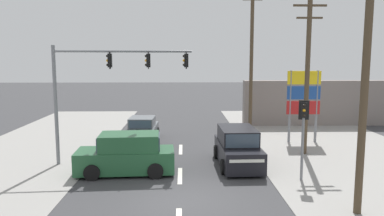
{
  "coord_description": "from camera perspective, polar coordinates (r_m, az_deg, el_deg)",
  "views": [
    {
      "loc": [
        0.16,
        -13.65,
        5.36
      ],
      "look_at": [
        0.58,
        4.0,
        3.01
      ],
      "focal_mm": 35.0,
      "sensor_mm": 36.0,
      "label": 1
    }
  ],
  "objects": [
    {
      "name": "ground_plane",
      "position": [
        14.67,
        -1.95,
        -13.85
      ],
      "size": [
        140.0,
        140.0,
        0.0
      ],
      "primitive_type": "plane",
      "color": "#3A3A3D"
    },
    {
      "name": "lane_dash_mid",
      "position": [
        17.49,
        -1.84,
        -10.25
      ],
      "size": [
        0.2,
        2.4,
        0.01
      ],
      "primitive_type": "cube",
      "color": "silver",
      "rests_on": "ground"
    },
    {
      "name": "lane_dash_far",
      "position": [
        22.3,
        -1.74,
        -6.31
      ],
      "size": [
        0.2,
        2.4,
        0.01
      ],
      "primitive_type": "cube",
      "color": "silver",
      "rests_on": "ground"
    },
    {
      "name": "kerb_left_verge",
      "position": [
        20.38,
        -26.76,
        -8.46
      ],
      "size": [
        8.0,
        40.0,
        0.02
      ],
      "primitive_type": "cube",
      "color": "gray",
      "rests_on": "ground"
    },
    {
      "name": "utility_pole_foreground_right",
      "position": [
        13.63,
        24.57,
        7.67
      ],
      "size": [
        3.78,
        0.57,
        10.34
      ],
      "color": "#4C3D2B",
      "rests_on": "ground"
    },
    {
      "name": "utility_pole_midground_right",
      "position": [
        21.53,
        17.16,
        5.08
      ],
      "size": [
        1.8,
        0.26,
        8.62
      ],
      "color": "#4C3D2B",
      "rests_on": "ground"
    },
    {
      "name": "utility_pole_background_right",
      "position": [
        27.73,
        9.05,
        7.89
      ],
      "size": [
        1.8,
        0.26,
        10.6
      ],
      "color": "#4C3D2B",
      "rests_on": "ground"
    },
    {
      "name": "traffic_signal_mast",
      "position": [
        19.23,
        -13.33,
        4.39
      ],
      "size": [
        6.88,
        0.75,
        6.0
      ],
      "color": "slate",
      "rests_on": "ground"
    },
    {
      "name": "pedestal_signal_right_kerb",
      "position": [
        16.97,
        16.59,
        -2.72
      ],
      "size": [
        0.44,
        0.31,
        3.56
      ],
      "color": "slate",
      "rests_on": "ground"
    },
    {
      "name": "shopping_plaza_sign",
      "position": [
        24.69,
        16.64,
        1.75
      ],
      "size": [
        2.1,
        0.16,
        4.6
      ],
      "color": "slate",
      "rests_on": "ground"
    },
    {
      "name": "shopfront_wall_far",
      "position": [
        31.77,
        18.61,
        0.76
      ],
      "size": [
        12.0,
        1.0,
        3.6
      ],
      "primitive_type": "cube",
      "color": "gray",
      "rests_on": "ground"
    },
    {
      "name": "sedan_kerbside_parked",
      "position": [
        24.66,
        -7.57,
        -3.36
      ],
      "size": [
        2.01,
        4.29,
        1.56
      ],
      "color": "slate",
      "rests_on": "ground"
    },
    {
      "name": "suv_oncoming_mid",
      "position": [
        19.03,
        6.98,
        -6.07
      ],
      "size": [
        2.16,
        4.59,
        1.9
      ],
      "color": "black",
      "rests_on": "ground"
    },
    {
      "name": "suv_receding_far",
      "position": [
        17.82,
        -9.91,
        -7.07
      ],
      "size": [
        4.63,
        2.26,
        1.9
      ],
      "color": "#235633",
      "rests_on": "ground"
    }
  ]
}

